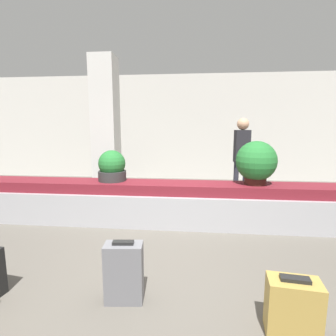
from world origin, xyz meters
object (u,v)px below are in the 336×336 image
(potted_plant_1, at_px, (112,167))
(traveler_0, at_px, (242,151))
(suitcase_2, at_px, (293,307))
(potted_plant_0, at_px, (256,162))
(pillar, at_px, (106,128))
(suitcase_0, at_px, (124,272))

(potted_plant_1, relative_size, traveler_0, 0.29)
(potted_plant_1, bearing_deg, suitcase_2, -47.34)
(potted_plant_0, xyz_separation_m, traveler_0, (0.02, 1.48, 0.04))
(pillar, relative_size, potted_plant_1, 6.01)
(pillar, xyz_separation_m, traveler_0, (3.06, -0.11, -0.49))
(potted_plant_0, bearing_deg, traveler_0, 89.11)
(suitcase_2, relative_size, traveler_0, 0.27)
(suitcase_0, relative_size, suitcase_2, 1.22)
(suitcase_0, height_order, traveler_0, traveler_0)
(suitcase_2, bearing_deg, suitcase_0, 175.92)
(suitcase_2, height_order, potted_plant_1, potted_plant_1)
(potted_plant_1, bearing_deg, traveler_0, 30.48)
(suitcase_0, xyz_separation_m, potted_plant_0, (1.63, 2.10, 0.78))
(potted_plant_0, distance_m, potted_plant_1, 2.42)
(suitcase_0, bearing_deg, traveler_0, 59.47)
(suitcase_0, bearing_deg, pillar, 105.15)
(pillar, relative_size, suitcase_0, 5.34)
(traveler_0, bearing_deg, potted_plant_1, 19.73)
(pillar, height_order, suitcase_2, pillar)
(pillar, bearing_deg, potted_plant_0, -27.70)
(pillar, height_order, potted_plant_0, pillar)
(suitcase_0, bearing_deg, potted_plant_1, 104.41)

